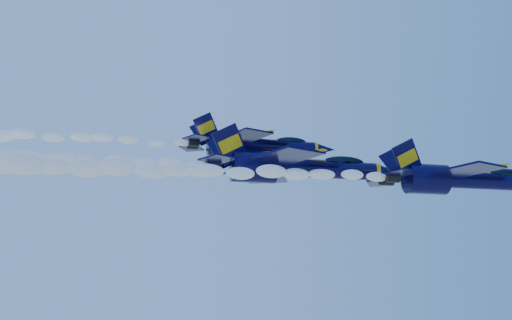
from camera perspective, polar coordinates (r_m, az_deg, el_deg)
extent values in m
cylinder|color=black|center=(70.11, 18.24, -1.64)|extent=(9.25, 1.54, 1.54)
ellipsoid|color=black|center=(67.06, 13.46, -1.49)|extent=(1.60, 2.78, 6.58)
ellipsoid|color=black|center=(71.15, 19.41, -1.08)|extent=(3.70, 1.20, 1.02)
cube|color=#F6B30C|center=(71.09, 19.42, -1.32)|extent=(4.32, 1.03, 0.19)
cube|color=black|center=(64.34, 16.52, -0.78)|extent=(5.51, 6.53, 0.19)
cube|color=black|center=(71.50, 13.38, -2.16)|extent=(5.51, 6.53, 0.19)
cube|color=#F6B30C|center=(65.06, 17.62, -0.75)|extent=(2.48, 5.15, 0.10)
cube|color=#F6B30C|center=(72.15, 14.40, -2.11)|extent=(2.48, 5.15, 0.10)
cube|color=black|center=(65.49, 12.01, 0.13)|extent=(3.35, 1.06, 3.60)
cube|color=black|center=(67.41, 11.26, -0.27)|extent=(3.35, 1.06, 3.60)
cylinder|color=black|center=(64.98, 10.85, -1.30)|extent=(1.23, 1.13, 1.13)
cylinder|color=black|center=(66.18, 10.40, -1.53)|extent=(1.23, 1.13, 1.13)
cube|color=#F6B30C|center=(68.76, 15.97, -0.90)|extent=(11.31, 0.36, 0.08)
ellipsoid|color=white|center=(60.84, -5.54, -0.88)|extent=(35.75, 1.86, 1.67)
cylinder|color=black|center=(70.19, 5.57, -0.76)|extent=(10.31, 1.72, 1.72)
ellipsoid|color=black|center=(68.34, -0.20, -0.54)|extent=(1.79, 3.09, 7.33)
cone|color=black|center=(72.48, 10.57, -0.99)|extent=(2.98, 1.72, 1.72)
cylinder|color=#F6B30C|center=(71.96, 9.56, -0.94)|extent=(0.40, 1.79, 1.79)
ellipsoid|color=black|center=(70.99, 7.05, -0.15)|extent=(4.12, 1.34, 1.13)
cube|color=#F6B30C|center=(70.91, 7.06, -0.42)|extent=(4.81, 1.15, 0.21)
cube|color=black|center=(64.48, 2.45, 0.29)|extent=(6.14, 7.28, 0.21)
cube|color=black|center=(73.16, 0.62, -1.32)|extent=(6.14, 7.28, 0.21)
cube|color=#F6B30C|center=(64.92, 3.82, 0.32)|extent=(2.76, 5.74, 0.11)
cube|color=#F6B30C|center=(73.55, 1.84, -1.29)|extent=(2.76, 5.74, 0.11)
cube|color=black|center=(67.12, -2.08, 1.26)|extent=(3.73, 1.18, 4.01)
cube|color=black|center=(69.42, -2.44, 0.78)|extent=(3.73, 1.18, 4.01)
cylinder|color=black|center=(66.89, -3.42, -0.29)|extent=(1.37, 1.26, 1.26)
cylinder|color=black|center=(68.33, -3.62, -0.56)|extent=(1.37, 1.26, 1.26)
cube|color=#F6B30C|center=(69.42, 2.85, 0.09)|extent=(12.60, 0.40, 0.09)
ellipsoid|color=white|center=(67.34, -19.22, 0.16)|extent=(35.75, 2.07, 1.87)
cylinder|color=black|center=(75.62, 1.70, 1.07)|extent=(8.21, 1.37, 1.37)
ellipsoid|color=black|center=(74.46, -2.60, 1.26)|extent=(1.42, 2.46, 5.84)
cone|color=black|center=(77.04, 5.52, 0.86)|extent=(2.37, 1.37, 1.37)
cylinder|color=#F6B30C|center=(76.72, 4.74, 0.90)|extent=(0.32, 1.42, 1.42)
ellipsoid|color=black|center=(76.17, 2.82, 1.50)|extent=(3.28, 1.07, 0.90)
cube|color=#F6B30C|center=(76.10, 2.83, 1.30)|extent=(3.83, 0.91, 0.16)
cube|color=black|center=(71.29, -0.80, 1.94)|extent=(4.89, 5.80, 0.16)
cube|color=black|center=(78.23, -1.87, 0.59)|extent=(4.89, 5.80, 0.16)
cube|color=#F6B30C|center=(71.57, 0.21, 1.95)|extent=(2.20, 4.57, 0.09)
cube|color=#F6B30C|center=(78.49, -0.95, 0.61)|extent=(2.20, 4.57, 0.09)
cube|color=black|center=(73.60, -4.00, 2.59)|extent=(2.97, 0.94, 3.20)
cube|color=black|center=(75.43, -4.22, 2.21)|extent=(2.97, 0.94, 3.20)
cylinder|color=black|center=(73.42, -4.98, 1.47)|extent=(1.09, 1.00, 1.00)
cylinder|color=black|center=(74.56, -5.10, 1.24)|extent=(1.09, 1.00, 1.00)
cube|color=#F6B30C|center=(75.19, -0.33, 1.70)|extent=(10.03, 0.32, 0.07)
ellipsoid|color=white|center=(73.99, -19.26, 1.88)|extent=(35.75, 1.65, 1.49)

